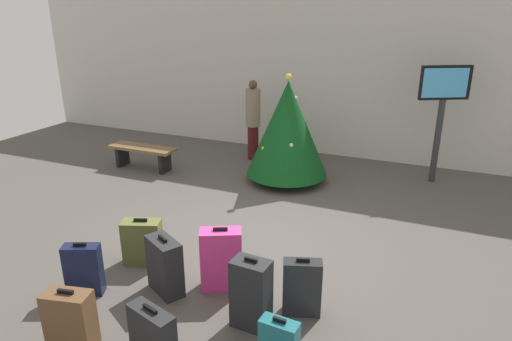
% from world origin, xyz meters
% --- Properties ---
extents(ground_plane, '(16.00, 16.00, 0.00)m').
position_xyz_m(ground_plane, '(0.00, 0.00, 0.00)').
color(ground_plane, '#514C47').
extents(back_wall, '(16.00, 0.20, 3.52)m').
position_xyz_m(back_wall, '(0.00, 4.72, 1.76)').
color(back_wall, beige).
rests_on(back_wall, ground_plane).
extents(holiday_tree, '(1.55, 1.55, 2.07)m').
position_xyz_m(holiday_tree, '(-0.37, 2.63, 1.06)').
color(holiday_tree, '#4C3319').
rests_on(holiday_tree, ground_plane).
extents(flight_info_kiosk, '(0.86, 0.52, 2.22)m').
position_xyz_m(flight_info_kiosk, '(2.24, 3.73, 1.57)').
color(flight_info_kiosk, '#333338').
rests_on(flight_info_kiosk, ground_plane).
extents(waiting_bench, '(1.43, 0.44, 0.48)m').
position_xyz_m(waiting_bench, '(-3.37, 2.13, 0.36)').
color(waiting_bench, brown).
rests_on(waiting_bench, ground_plane).
extents(traveller_0, '(0.45, 0.45, 1.75)m').
position_xyz_m(traveller_0, '(-1.51, 3.62, 0.93)').
color(traveller_0, '#4C1419').
rests_on(traveller_0, ground_plane).
extents(suitcase_0, '(0.55, 0.32, 0.58)m').
position_xyz_m(suitcase_0, '(0.02, -2.32, 0.27)').
color(suitcase_0, '#232326').
rests_on(suitcase_0, ground_plane).
extents(suitcase_1, '(0.41, 0.28, 0.82)m').
position_xyz_m(suitcase_1, '(0.69, -1.51, 0.39)').
color(suitcase_1, '#232326').
rests_on(suitcase_1, ground_plane).
extents(suitcase_2, '(0.45, 0.33, 0.67)m').
position_xyz_m(suitcase_2, '(-1.33, -1.75, 0.32)').
color(suitcase_2, '#141938').
rests_on(suitcase_2, ground_plane).
extents(suitcase_3, '(0.55, 0.45, 0.72)m').
position_xyz_m(suitcase_3, '(-0.48, -1.35, 0.34)').
color(suitcase_3, '#232326').
rests_on(suitcase_3, ground_plane).
extents(suitcase_5, '(0.50, 0.33, 0.67)m').
position_xyz_m(suitcase_5, '(-0.79, -2.51, 0.32)').
color(suitcase_5, brown).
rests_on(suitcase_5, ground_plane).
extents(suitcase_6, '(0.54, 0.42, 0.81)m').
position_xyz_m(suitcase_6, '(0.09, -1.03, 0.38)').
color(suitcase_6, '#E5388C').
rests_on(suitcase_6, ground_plane).
extents(suitcase_7, '(0.55, 0.40, 0.64)m').
position_xyz_m(suitcase_7, '(-1.12, -0.92, 0.30)').
color(suitcase_7, '#59602D').
rests_on(suitcase_7, ground_plane).
extents(suitcase_8, '(0.45, 0.30, 0.69)m').
position_xyz_m(suitcase_8, '(1.12, -1.11, 0.33)').
color(suitcase_8, '#232326').
rests_on(suitcase_8, ground_plane).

